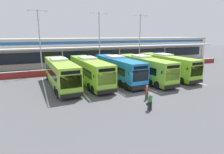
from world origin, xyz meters
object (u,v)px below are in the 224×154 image
object	(u,v)px
coach_bus_leftmost	(61,74)
lamp_post_east	(140,37)
coach_bus_rightmost	(166,66)
pedestrian_with_handbag	(150,101)
pedestrian_in_dark_coat	(147,92)
coach_bus_left_centre	(90,72)
coach_bus_right_centre	(144,69)
coach_bus_centre	(118,70)
lamp_post_centre	(99,38)
lamp_post_west	(40,38)

from	to	relation	value
coach_bus_leftmost	lamp_post_east	bearing A→B (deg)	29.08
coach_bus_rightmost	pedestrian_with_handbag	bearing A→B (deg)	-134.08
pedestrian_in_dark_coat	coach_bus_leftmost	bearing A→B (deg)	131.57
coach_bus_left_centre	coach_bus_leftmost	bearing A→B (deg)	177.95
coach_bus_left_centre	pedestrian_in_dark_coat	size ratio (longest dim) A/B	7.57
coach_bus_left_centre	pedestrian_in_dark_coat	distance (m)	9.57
coach_bus_leftmost	coach_bus_rightmost	world-z (taller)	same
coach_bus_right_centre	pedestrian_in_dark_coat	distance (m)	8.79
pedestrian_in_dark_coat	coach_bus_rightmost	bearing A→B (deg)	41.98
pedestrian_with_handbag	coach_bus_centre	bearing A→B (deg)	80.71
coach_bus_right_centre	lamp_post_centre	size ratio (longest dim) A/B	1.11
coach_bus_left_centre	pedestrian_with_handbag	xyz separation A→B (m)	(2.49, -11.33, -0.93)
coach_bus_left_centre	lamp_post_west	distance (m)	12.40
coach_bus_centre	coach_bus_rightmost	xyz separation A→B (m)	(8.59, -0.46, 0.00)
coach_bus_centre	lamp_post_centre	bearing A→B (deg)	87.47
coach_bus_rightmost	lamp_post_west	xyz separation A→B (m)	(-18.85, 10.47, 4.50)
coach_bus_centre	lamp_post_west	bearing A→B (deg)	135.71
pedestrian_with_handbag	lamp_post_centre	distance (m)	21.61
coach_bus_leftmost	lamp_post_west	distance (m)	10.92
coach_bus_centre	pedestrian_with_handbag	size ratio (longest dim) A/B	7.57
pedestrian_with_handbag	lamp_post_centre	world-z (taller)	lamp_post_centre
coach_bus_leftmost	lamp_post_east	world-z (taller)	lamp_post_east
coach_bus_leftmost	lamp_post_centre	bearing A→B (deg)	46.80
coach_bus_centre	coach_bus_leftmost	bearing A→B (deg)	178.29
pedestrian_in_dark_coat	lamp_post_east	size ratio (longest dim) A/B	0.15
coach_bus_leftmost	coach_bus_centre	distance (m)	8.33
coach_bus_leftmost	lamp_post_centre	size ratio (longest dim) A/B	1.11
lamp_post_west	coach_bus_right_centre	bearing A→B (deg)	-37.94
lamp_post_east	lamp_post_west	bearing A→B (deg)	-179.02
coach_bus_left_centre	pedestrian_with_handbag	distance (m)	11.64
lamp_post_west	lamp_post_centre	distance (m)	10.69
lamp_post_west	coach_bus_centre	bearing A→B (deg)	-44.29
coach_bus_centre	lamp_post_west	xyz separation A→B (m)	(-10.26, 10.01, 4.50)
pedestrian_with_handbag	pedestrian_in_dark_coat	world-z (taller)	same
coach_bus_right_centre	lamp_post_east	xyz separation A→B (m)	(5.89, 11.43, 4.50)
lamp_post_centre	lamp_post_east	world-z (taller)	same
coach_bus_rightmost	lamp_post_west	world-z (taller)	lamp_post_west
pedestrian_in_dark_coat	lamp_post_centre	bearing A→B (deg)	87.19
coach_bus_leftmost	coach_bus_right_centre	distance (m)	12.36
coach_bus_leftmost	coach_bus_left_centre	xyz separation A→B (m)	(4.00, -0.14, 0.00)
lamp_post_centre	lamp_post_east	xyz separation A→B (m)	(9.43, 0.79, 0.00)
lamp_post_west	lamp_post_centre	size ratio (longest dim) A/B	1.00
lamp_post_centre	lamp_post_east	size ratio (longest dim) A/B	1.00
coach_bus_rightmost	lamp_post_west	distance (m)	22.03
lamp_post_centre	pedestrian_in_dark_coat	bearing A→B (deg)	-92.81
coach_bus_centre	coach_bus_left_centre	bearing A→B (deg)	178.61
pedestrian_with_handbag	coach_bus_rightmost	bearing A→B (deg)	45.92
pedestrian_with_handbag	lamp_post_east	size ratio (longest dim) A/B	0.15
coach_bus_centre	pedestrian_with_handbag	world-z (taller)	coach_bus_centre
lamp_post_east	coach_bus_leftmost	bearing A→B (deg)	-150.92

